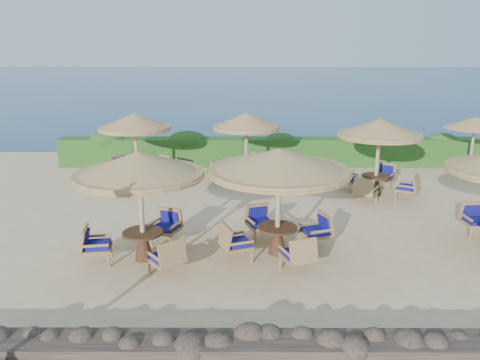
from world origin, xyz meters
TOP-DOWN VIEW (x-y plane):
  - ground at (0.00, 0.00)m, footprint 120.00×120.00m
  - sea at (0.00, 70.00)m, footprint 160.00×160.00m
  - hedge at (0.00, 7.20)m, footprint 18.00×0.90m
  - stone_wall at (0.00, -6.20)m, footprint 15.00×0.65m
  - extra_parasol at (7.80, 5.20)m, footprint 2.30×2.30m
  - cafe_set_0 at (-3.51, -2.31)m, footprint 3.03×3.03m
  - cafe_set_1 at (-0.28, -1.96)m, footprint 3.43×3.43m
  - cafe_set_3 at (-5.07, 4.32)m, footprint 2.67×2.67m
  - cafe_set_4 at (-0.99, 4.52)m, footprint 2.68×2.76m
  - cafe_set_5 at (3.47, 2.88)m, footprint 2.83×2.83m

SIDE VIEW (x-z plane):
  - ground at x=0.00m, z-range 0.00..0.00m
  - sea at x=0.00m, z-range 0.00..0.00m
  - stone_wall at x=0.00m, z-range 0.00..0.44m
  - hedge at x=0.00m, z-range 0.00..1.20m
  - cafe_set_3 at x=-5.07m, z-range 0.46..3.11m
  - cafe_set_5 at x=3.47m, z-range 0.50..3.16m
  - cafe_set_4 at x=-0.99m, z-range 0.51..3.16m
  - cafe_set_1 at x=-0.28m, z-range 0.63..3.28m
  - cafe_set_0 at x=-3.51m, z-range 0.63..3.29m
  - extra_parasol at x=7.80m, z-range 0.97..3.37m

